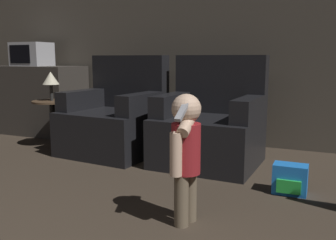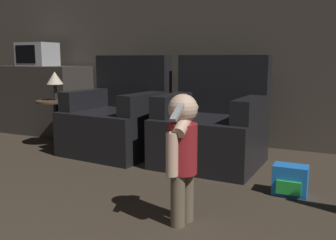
{
  "view_description": "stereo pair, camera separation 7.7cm",
  "coord_description": "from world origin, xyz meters",
  "px_view_note": "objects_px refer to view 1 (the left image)",
  "views": [
    {
      "loc": [
        1.13,
        0.29,
        0.99
      ],
      "look_at": [
        -0.02,
        2.93,
        0.51
      ],
      "focal_mm": 40.0,
      "sensor_mm": 36.0,
      "label": 1
    },
    {
      "loc": [
        1.2,
        0.32,
        0.99
      ],
      "look_at": [
        -0.02,
        2.93,
        0.51
      ],
      "focal_mm": 40.0,
      "sensor_mm": 36.0,
      "label": 2
    }
  ],
  "objects_px": {
    "microwave": "(32,54)",
    "person_toddler": "(186,149)",
    "toy_backpack": "(290,179)",
    "armchair_right": "(210,127)",
    "armchair_left": "(115,120)",
    "lamp": "(51,79)"
  },
  "relations": [
    {
      "from": "microwave",
      "to": "person_toddler",
      "type": "bearing_deg",
      "value": -32.82
    },
    {
      "from": "person_toddler",
      "to": "microwave",
      "type": "relative_size",
      "value": 1.69
    },
    {
      "from": "person_toddler",
      "to": "microwave",
      "type": "xyz_separation_m",
      "value": [
        -2.85,
        1.84,
        0.57
      ]
    },
    {
      "from": "toy_backpack",
      "to": "microwave",
      "type": "distance_m",
      "value": 3.66
    },
    {
      "from": "armchair_right",
      "to": "toy_backpack",
      "type": "height_order",
      "value": "armchair_right"
    },
    {
      "from": "person_toddler",
      "to": "armchair_left",
      "type": "bearing_deg",
      "value": -124.9
    },
    {
      "from": "armchair_right",
      "to": "lamp",
      "type": "bearing_deg",
      "value": -175.79
    },
    {
      "from": "person_toddler",
      "to": "toy_backpack",
      "type": "distance_m",
      "value": 1.0
    },
    {
      "from": "toy_backpack",
      "to": "lamp",
      "type": "distance_m",
      "value": 2.72
    },
    {
      "from": "person_toddler",
      "to": "lamp",
      "type": "relative_size",
      "value": 2.46
    },
    {
      "from": "armchair_left",
      "to": "lamp",
      "type": "distance_m",
      "value": 0.88
    },
    {
      "from": "armchair_left",
      "to": "armchair_right",
      "type": "height_order",
      "value": "same"
    },
    {
      "from": "armchair_left",
      "to": "toy_backpack",
      "type": "height_order",
      "value": "armchair_left"
    },
    {
      "from": "person_toddler",
      "to": "lamp",
      "type": "distance_m",
      "value": 2.45
    },
    {
      "from": "armchair_left",
      "to": "person_toddler",
      "type": "relative_size",
      "value": 1.29
    },
    {
      "from": "microwave",
      "to": "armchair_left",
      "type": "bearing_deg",
      "value": -18.03
    },
    {
      "from": "armchair_left",
      "to": "microwave",
      "type": "bearing_deg",
      "value": 167.24
    },
    {
      "from": "armchair_right",
      "to": "lamp",
      "type": "xyz_separation_m",
      "value": [
        -1.81,
        -0.06,
        0.42
      ]
    },
    {
      "from": "armchair_right",
      "to": "person_toddler",
      "type": "bearing_deg",
      "value": -76.76
    },
    {
      "from": "microwave",
      "to": "lamp",
      "type": "distance_m",
      "value": 1.0
    },
    {
      "from": "armchair_right",
      "to": "armchair_left",
      "type": "bearing_deg",
      "value": -177.66
    },
    {
      "from": "toy_backpack",
      "to": "microwave",
      "type": "bearing_deg",
      "value": 162.56
    }
  ]
}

